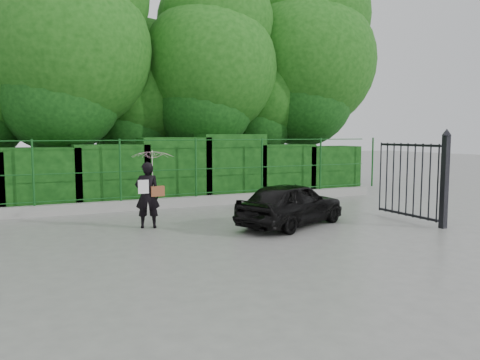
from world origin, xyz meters
name	(u,v)px	position (x,y,z in m)	size (l,w,h in m)	color
ground	(247,236)	(0.00, 0.00, 0.00)	(80.00, 80.00, 0.00)	gray
kerb	(184,202)	(0.00, 4.50, 0.15)	(14.00, 0.25, 0.30)	#9E9E99
fence	(190,168)	(0.22, 4.50, 1.20)	(14.13, 0.06, 1.80)	#134C18
hedge	(176,173)	(0.06, 5.50, 0.97)	(14.20, 1.20, 2.23)	black
trees	(185,69)	(1.14, 7.74, 4.62)	(17.10, 6.15, 8.08)	black
gate	(429,177)	(4.60, -0.72, 1.19)	(0.22, 2.33, 2.36)	black
woman	(151,176)	(-1.66, 1.81, 1.24)	(1.00, 1.02, 1.87)	black
car	(291,204)	(1.47, 0.56, 0.54)	(1.29, 3.20, 1.09)	black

